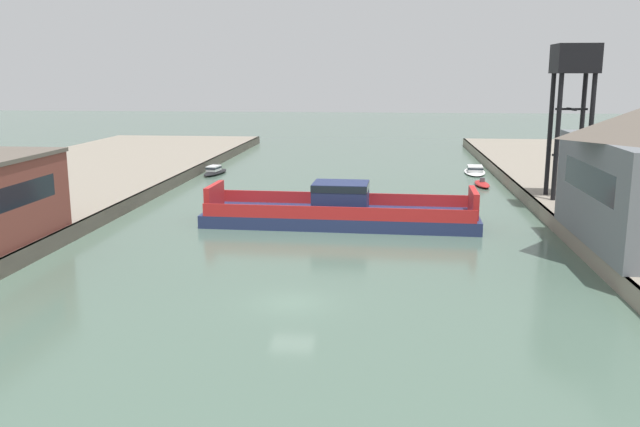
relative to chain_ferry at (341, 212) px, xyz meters
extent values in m
plane|color=#4C6656|center=(-1.29, -21.11, -1.11)|extent=(400.00, 400.00, 0.00)
cube|color=#423D38|center=(-20.67, -1.11, -0.46)|extent=(0.30, 140.00, 1.30)
cube|color=#423D38|center=(18.09, -1.11, -0.46)|extent=(0.30, 140.00, 1.30)
cube|color=navy|center=(0.00, 0.00, -0.56)|extent=(24.00, 7.60, 1.10)
cube|color=red|center=(0.10, 3.40, 0.54)|extent=(22.86, 0.77, 1.10)
cube|color=red|center=(-0.10, -3.40, 0.54)|extent=(22.86, 0.77, 1.10)
cube|color=navy|center=(0.00, 0.00, 1.30)|extent=(4.87, 3.95, 2.60)
cube|color=black|center=(0.00, 0.00, 2.25)|extent=(4.91, 3.99, 0.60)
cube|color=red|center=(11.40, -0.32, 1.09)|extent=(0.64, 4.86, 2.20)
cube|color=red|center=(-11.40, 0.32, 1.09)|extent=(0.64, 4.86, 2.20)
ellipsoid|color=white|center=(15.66, 32.77, -0.93)|extent=(3.23, 8.14, 0.36)
cube|color=silver|center=(15.62, 32.17, -0.39)|extent=(2.08, 2.91, 0.71)
cube|color=black|center=(15.62, 32.17, -0.30)|extent=(2.14, 2.99, 0.21)
ellipsoid|color=red|center=(15.18, 21.88, -0.84)|extent=(1.83, 5.00, 0.53)
cube|color=#4C4C51|center=(15.18, 21.88, -0.33)|extent=(0.54, 0.44, 0.50)
ellipsoid|color=black|center=(-18.64, 28.20, -0.86)|extent=(2.72, 6.54, 0.49)
cube|color=silver|center=(-18.71, 27.73, -0.26)|extent=(1.60, 2.38, 0.71)
cube|color=black|center=(-18.71, 27.73, -0.17)|extent=(1.64, 2.45, 0.21)
cube|color=black|center=(-20.88, -15.52, 3.77)|extent=(0.08, 10.65, 1.62)
cube|color=black|center=(17.88, -9.92, 4.70)|extent=(0.08, 11.59, 2.04)
cylinder|color=black|center=(19.64, 9.47, 6.05)|extent=(0.44, 0.44, 11.73)
cylinder|color=black|center=(22.58, 9.47, 6.05)|extent=(0.44, 0.44, 11.73)
cylinder|color=black|center=(19.64, 6.53, 6.05)|extent=(0.44, 0.44, 11.73)
cylinder|color=black|center=(22.58, 6.53, 6.05)|extent=(0.44, 0.44, 11.73)
cube|color=black|center=(21.11, 8.00, 4.29)|extent=(2.94, 0.20, 0.20)
cube|color=black|center=(21.11, 8.00, 4.29)|extent=(0.20, 2.94, 0.20)
cube|color=black|center=(21.11, 8.00, 8.63)|extent=(2.94, 0.20, 0.20)
cube|color=black|center=(21.11, 8.00, 8.63)|extent=(0.20, 2.94, 0.20)
cube|color=black|center=(21.11, 8.00, 13.25)|extent=(3.82, 3.82, 2.67)
cylinder|color=black|center=(18.64, -16.88, 0.47)|extent=(0.28, 0.28, 0.55)
sphere|color=black|center=(18.64, -16.88, 0.74)|extent=(0.32, 0.32, 0.32)
camera|label=1|loc=(4.00, -57.20, 11.78)|focal=37.38mm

